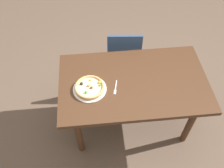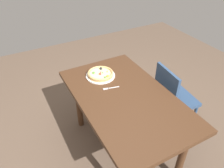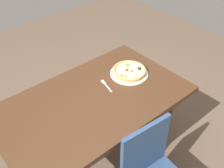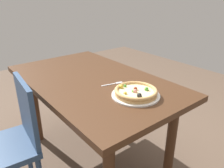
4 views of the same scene
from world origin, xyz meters
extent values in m
plane|color=brown|center=(0.00, 0.00, 0.00)|extent=(6.00, 6.00, 0.00)
cube|color=#472B19|center=(0.00, 0.00, 0.75)|extent=(1.43, 0.85, 0.04)
cylinder|color=#472B19|center=(-0.58, -0.29, 0.36)|extent=(0.07, 0.07, 0.73)
cylinder|color=#472B19|center=(0.58, -0.29, 0.36)|extent=(0.07, 0.07, 0.73)
cylinder|color=#472B19|center=(0.58, 0.29, 0.36)|extent=(0.07, 0.07, 0.73)
cylinder|color=navy|center=(0.15, -0.89, 0.22)|extent=(0.04, 0.04, 0.43)
cylinder|color=navy|center=(-0.18, -0.86, 0.22)|extent=(0.04, 0.04, 0.43)
cylinder|color=navy|center=(0.18, -0.55, 0.22)|extent=(0.04, 0.04, 0.43)
cylinder|color=navy|center=(-0.15, -0.52, 0.22)|extent=(0.04, 0.04, 0.43)
cube|color=navy|center=(0.00, -0.71, 0.45)|extent=(0.43, 0.43, 0.04)
cube|color=navy|center=(0.02, -0.52, 0.68)|extent=(0.38, 0.06, 0.42)
cylinder|color=white|center=(0.42, 0.05, 0.77)|extent=(0.31, 0.31, 0.01)
cylinder|color=tan|center=(0.42, 0.05, 0.79)|extent=(0.27, 0.27, 0.02)
cylinder|color=beige|center=(0.42, 0.05, 0.80)|extent=(0.24, 0.24, 0.01)
torus|color=tan|center=(0.42, 0.05, 0.81)|extent=(0.28, 0.28, 0.02)
sphere|color=#4C9E38|center=(0.33, 0.05, 0.81)|extent=(0.02, 0.02, 0.02)
sphere|color=#262626|center=(0.50, 0.01, 0.81)|extent=(0.03, 0.03, 0.03)
sphere|color=#4C9E38|center=(0.46, 0.12, 0.81)|extent=(0.03, 0.03, 0.03)
sphere|color=#E58C7F|center=(0.41, -0.03, 0.81)|extent=(0.02, 0.02, 0.02)
sphere|color=gold|center=(0.33, 0.01, 0.81)|extent=(0.03, 0.03, 0.03)
sphere|color=maroon|center=(0.41, 0.07, 0.81)|extent=(0.02, 0.02, 0.02)
sphere|color=#E58C7F|center=(0.43, 0.04, 0.81)|extent=(0.03, 0.03, 0.03)
sphere|color=gold|center=(0.41, -0.03, 0.81)|extent=(0.02, 0.02, 0.02)
sphere|color=#4C9E38|center=(0.42, 0.03, 0.81)|extent=(0.02, 0.02, 0.02)
cube|color=silver|center=(0.17, 0.03, 0.77)|extent=(0.03, 0.11, 0.00)
cube|color=silver|center=(0.19, 0.11, 0.77)|extent=(0.03, 0.05, 0.00)
camera|label=1|loc=(0.36, 1.46, 2.61)|focal=39.58mm
camera|label=2|loc=(-1.34, 0.86, 2.08)|focal=34.81mm
camera|label=3|loc=(-0.89, -1.24, 2.12)|focal=44.11mm
camera|label=4|loc=(1.33, -0.87, 1.40)|focal=35.51mm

